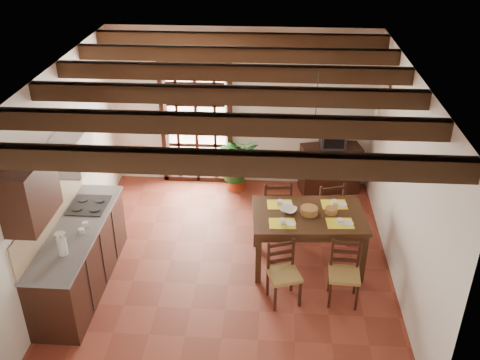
# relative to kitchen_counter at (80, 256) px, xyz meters

# --- Properties ---
(ground_plane) EXTENTS (5.00, 5.00, 0.00)m
(ground_plane) POSITION_rel_kitchen_counter_xyz_m (1.96, 0.60, -0.47)
(ground_plane) COLOR maroon
(room_shell) EXTENTS (4.52, 5.02, 2.81)m
(room_shell) POSITION_rel_kitchen_counter_xyz_m (1.96, 0.60, 1.34)
(room_shell) COLOR silver
(room_shell) RESTS_ON ground_plane
(ceiling_beams) EXTENTS (4.50, 4.34, 0.20)m
(ceiling_beams) POSITION_rel_kitchen_counter_xyz_m (1.96, 0.60, 2.22)
(ceiling_beams) COLOR black
(ceiling_beams) RESTS_ON room_shell
(french_door) EXTENTS (1.26, 0.11, 2.32)m
(french_door) POSITION_rel_kitchen_counter_xyz_m (1.16, 3.05, 0.70)
(french_door) COLOR white
(french_door) RESTS_ON ground_plane
(kitchen_counter) EXTENTS (0.64, 2.25, 1.38)m
(kitchen_counter) POSITION_rel_kitchen_counter_xyz_m (0.00, 0.00, 0.00)
(kitchen_counter) COLOR black
(kitchen_counter) RESTS_ON ground_plane
(upper_cabinet) EXTENTS (0.35, 0.80, 0.70)m
(upper_cabinet) POSITION_rel_kitchen_counter_xyz_m (-0.12, -0.70, 1.38)
(upper_cabinet) COLOR black
(upper_cabinet) RESTS_ON room_shell
(range_hood) EXTENTS (0.38, 0.60, 0.54)m
(range_hood) POSITION_rel_kitchen_counter_xyz_m (-0.09, 0.55, 1.26)
(range_hood) COLOR white
(range_hood) RESTS_ON room_shell
(counter_items) EXTENTS (0.50, 1.43, 0.25)m
(counter_items) POSITION_rel_kitchen_counter_xyz_m (0.00, 0.09, 0.49)
(counter_items) COLOR black
(counter_items) RESTS_ON kitchen_counter
(dining_table) EXTENTS (1.60, 1.09, 0.83)m
(dining_table) POSITION_rel_kitchen_counter_xyz_m (3.02, 0.68, 0.25)
(dining_table) COLOR #352011
(dining_table) RESTS_ON ground_plane
(chair_near_left) EXTENTS (0.49, 0.47, 0.84)m
(chair_near_left) POSITION_rel_kitchen_counter_xyz_m (2.69, -0.13, -0.21)
(chair_near_left) COLOR #9D7F42
(chair_near_left) RESTS_ON ground_plane
(chair_near_right) EXTENTS (0.41, 0.40, 0.85)m
(chair_near_right) POSITION_rel_kitchen_counter_xyz_m (3.46, -0.07, -0.21)
(chair_near_right) COLOR #9D7F42
(chair_near_right) RESTS_ON ground_plane
(chair_far_left) EXTENTS (0.48, 0.46, 0.96)m
(chair_far_left) POSITION_rel_kitchen_counter_xyz_m (2.58, 1.44, -0.17)
(chair_far_left) COLOR #9D7F42
(chair_far_left) RESTS_ON ground_plane
(chair_far_right) EXTENTS (0.53, 0.52, 0.93)m
(chair_far_right) POSITION_rel_kitchen_counter_xyz_m (3.35, 1.49, -0.18)
(chair_far_right) COLOR #9D7F42
(chair_far_right) RESTS_ON ground_plane
(table_setting) EXTENTS (1.12, 0.74, 0.10)m
(table_setting) POSITION_rel_kitchen_counter_xyz_m (3.02, 0.68, 0.47)
(table_setting) COLOR #FBF627
(table_setting) RESTS_ON dining_table
(table_bowl) EXTENTS (0.28, 0.28, 0.05)m
(table_bowl) POSITION_rel_kitchen_counter_xyz_m (2.74, 0.72, 0.38)
(table_bowl) COLOR white
(table_bowl) RESTS_ON dining_table
(sideboard) EXTENTS (1.08, 0.66, 0.85)m
(sideboard) POSITION_rel_kitchen_counter_xyz_m (3.51, 2.83, -0.05)
(sideboard) COLOR black
(sideboard) RESTS_ON ground_plane
(crt_tv) EXTENTS (0.44, 0.41, 0.36)m
(crt_tv) POSITION_rel_kitchen_counter_xyz_m (3.51, 2.82, 0.57)
(crt_tv) COLOR black
(crt_tv) RESTS_ON sideboard
(fuse_box) EXTENTS (0.25, 0.03, 0.32)m
(fuse_box) POSITION_rel_kitchen_counter_xyz_m (3.46, 3.08, 1.28)
(fuse_box) COLOR white
(fuse_box) RESTS_ON room_shell
(plant_pot) EXTENTS (0.35, 0.35, 0.21)m
(plant_pot) POSITION_rel_kitchen_counter_xyz_m (1.87, 2.78, -0.36)
(plant_pot) COLOR #983216
(plant_pot) RESTS_ON ground_plane
(potted_plant) EXTENTS (2.43, 2.27, 2.17)m
(potted_plant) POSITION_rel_kitchen_counter_xyz_m (1.87, 2.78, 0.10)
(potted_plant) COLOR #144C19
(potted_plant) RESTS_ON ground_plane
(wall_shelf) EXTENTS (0.20, 0.42, 0.20)m
(wall_shelf) POSITION_rel_kitchen_counter_xyz_m (4.10, 2.20, 1.04)
(wall_shelf) COLOR black
(wall_shelf) RESTS_ON room_shell
(shelf_vase) EXTENTS (0.15, 0.15, 0.15)m
(shelf_vase) POSITION_rel_kitchen_counter_xyz_m (4.10, 2.20, 1.18)
(shelf_vase) COLOR #B2BFB2
(shelf_vase) RESTS_ON wall_shelf
(shelf_flowers) EXTENTS (0.14, 0.14, 0.36)m
(shelf_flowers) POSITION_rel_kitchen_counter_xyz_m (4.10, 2.20, 1.38)
(shelf_flowers) COLOR #FBF627
(shelf_flowers) RESTS_ON shelf_vase
(framed_picture) EXTENTS (0.03, 0.32, 0.32)m
(framed_picture) POSITION_rel_kitchen_counter_xyz_m (4.18, 2.20, 1.58)
(framed_picture) COLOR brown
(framed_picture) RESTS_ON room_shell
(pendant_lamp) EXTENTS (0.36, 0.36, 0.84)m
(pendant_lamp) POSITION_rel_kitchen_counter_xyz_m (3.02, 0.78, 1.60)
(pendant_lamp) COLOR black
(pendant_lamp) RESTS_ON room_shell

